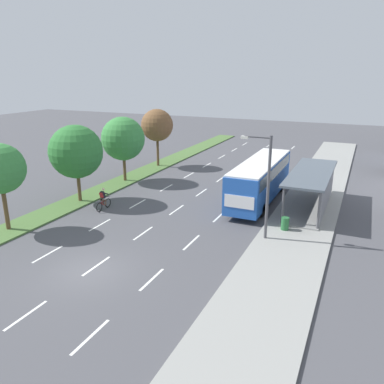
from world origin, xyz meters
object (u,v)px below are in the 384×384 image
(median_tree_second, at_px, (76,152))
(bus_shelter, at_px, (314,187))
(bus, at_px, (260,177))
(median_tree_fourth, at_px, (157,125))
(cyclist, at_px, (103,200))
(median_tree_third, at_px, (123,139))
(streetlight, at_px, (266,181))
(trash_bin, at_px, (285,223))
(median_tree_nearest, at_px, (0,169))

(median_tree_second, bearing_deg, bus_shelter, 18.31)
(bus, distance_m, median_tree_fourth, 15.52)
(median_tree_second, bearing_deg, cyclist, -13.96)
(bus, xyz_separation_m, median_tree_third, (-13.42, 0.49, 2.10))
(cyclist, distance_m, median_tree_second, 4.49)
(streetlight, bearing_deg, trash_bin, 61.14)
(cyclist, distance_m, trash_bin, 13.71)
(median_tree_nearest, relative_size, median_tree_third, 0.95)
(bus_shelter, height_order, median_tree_nearest, median_tree_nearest)
(trash_bin, bearing_deg, median_tree_fourth, 142.54)
(bus, distance_m, median_tree_second, 14.84)
(median_tree_fourth, distance_m, trash_bin, 21.42)
(cyclist, relative_size, median_tree_third, 0.30)
(median_tree_second, bearing_deg, median_tree_third, 90.97)
(cyclist, bearing_deg, streetlight, -2.21)
(cyclist, distance_m, median_tree_nearest, 7.70)
(median_tree_second, relative_size, median_tree_third, 1.01)
(median_tree_second, bearing_deg, median_tree_nearest, -93.82)
(cyclist, relative_size, median_tree_nearest, 0.31)
(cyclist, xyz_separation_m, median_tree_fourth, (-3.07, 14.18, 3.81))
(median_tree_nearest, relative_size, median_tree_fourth, 0.93)
(bus_shelter, relative_size, trash_bin, 11.20)
(bus, relative_size, median_tree_nearest, 1.95)
(cyclist, xyz_separation_m, trash_bin, (13.63, 1.39, -0.22))
(bus_shelter, xyz_separation_m, streetlight, (-2.11, -7.02, 2.02))
(median_tree_fourth, xyz_separation_m, streetlight, (15.67, -14.67, -0.71))
(bus, relative_size, median_tree_fourth, 1.81)
(bus_shelter, height_order, streetlight, streetlight)
(median_tree_second, distance_m, median_tree_third, 6.74)
(bus, xyz_separation_m, median_tree_nearest, (-13.75, -12.98, 2.19))
(median_tree_fourth, bearing_deg, cyclist, -77.79)
(median_tree_third, bearing_deg, median_tree_fourth, 90.74)
(bus, xyz_separation_m, median_tree_second, (-13.30, -6.25, 2.10))
(median_tree_second, height_order, median_tree_third, median_tree_second)
(median_tree_second, bearing_deg, trash_bin, 2.34)
(median_tree_third, distance_m, streetlight, 17.49)
(bus, bearing_deg, streetlight, -73.76)
(cyclist, xyz_separation_m, median_tree_third, (-2.98, 7.45, 3.37))
(cyclist, bearing_deg, bus, 33.71)
(median_tree_third, height_order, trash_bin, median_tree_third)
(bus, bearing_deg, median_tree_third, 177.92)
(bus, relative_size, streetlight, 1.74)
(median_tree_second, xyz_separation_m, median_tree_fourth, (-0.20, 13.47, 0.43))
(median_tree_fourth, bearing_deg, median_tree_second, -89.14)
(bus_shelter, relative_size, median_tree_second, 1.54)
(median_tree_nearest, xyz_separation_m, trash_bin, (16.95, 7.41, -3.68))
(median_tree_fourth, relative_size, streetlight, 0.96)
(bus_shelter, relative_size, cyclist, 5.23)
(cyclist, bearing_deg, median_tree_third, 111.82)
(median_tree_nearest, relative_size, median_tree_second, 0.94)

